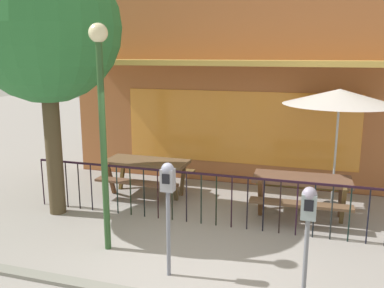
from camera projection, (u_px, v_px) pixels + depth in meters
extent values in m
plane|color=gray|center=(177.00, 271.00, 5.96)|extent=(40.00, 40.00, 0.00)
cube|color=#552F26|center=(238.00, 180.00, 10.23)|extent=(8.36, 0.54, 0.01)
cube|color=#A66036|center=(241.00, 61.00, 9.61)|extent=(8.36, 0.50, 5.74)
cube|color=orange|center=(237.00, 128.00, 9.70)|extent=(5.43, 0.02, 1.70)
cube|color=gold|center=(236.00, 63.00, 9.00)|extent=(7.11, 0.82, 0.12)
cube|color=black|center=(209.00, 174.00, 7.38)|extent=(7.02, 0.04, 0.04)
cylinder|color=black|center=(43.00, 182.00, 8.49)|extent=(0.02, 0.02, 0.95)
cylinder|color=black|center=(55.00, 183.00, 8.41)|extent=(0.02, 0.02, 0.95)
cylinder|color=black|center=(67.00, 185.00, 8.33)|extent=(0.02, 0.02, 0.95)
cylinder|color=black|center=(79.00, 186.00, 8.25)|extent=(0.02, 0.02, 0.95)
cylinder|color=black|center=(91.00, 187.00, 8.17)|extent=(0.02, 0.02, 0.95)
cylinder|color=black|center=(104.00, 189.00, 8.09)|extent=(0.02, 0.02, 0.95)
cylinder|color=black|center=(117.00, 190.00, 8.01)|extent=(0.02, 0.02, 0.95)
cylinder|color=black|center=(130.00, 191.00, 7.92)|extent=(0.02, 0.02, 0.95)
cylinder|color=black|center=(144.00, 193.00, 7.84)|extent=(0.02, 0.02, 0.95)
cylinder|color=black|center=(158.00, 194.00, 7.76)|extent=(0.02, 0.02, 0.95)
cylinder|color=black|center=(172.00, 196.00, 7.68)|extent=(0.02, 0.02, 0.95)
cylinder|color=black|center=(186.00, 197.00, 7.60)|extent=(0.02, 0.02, 0.95)
cylinder|color=black|center=(201.00, 199.00, 7.52)|extent=(0.02, 0.02, 0.95)
cylinder|color=black|center=(216.00, 201.00, 7.44)|extent=(0.02, 0.02, 0.95)
cylinder|color=black|center=(232.00, 202.00, 7.36)|extent=(0.02, 0.02, 0.95)
cylinder|color=black|center=(247.00, 204.00, 7.28)|extent=(0.02, 0.02, 0.95)
cylinder|color=black|center=(263.00, 206.00, 7.19)|extent=(0.02, 0.02, 0.95)
cylinder|color=black|center=(280.00, 207.00, 7.11)|extent=(0.02, 0.02, 0.95)
cylinder|color=black|center=(297.00, 209.00, 7.03)|extent=(0.02, 0.02, 0.95)
cylinder|color=black|center=(314.00, 211.00, 6.95)|extent=(0.02, 0.02, 0.95)
cylinder|color=black|center=(332.00, 213.00, 6.87)|extent=(0.02, 0.02, 0.95)
cylinder|color=black|center=(350.00, 215.00, 6.79)|extent=(0.02, 0.02, 0.95)
cylinder|color=black|center=(368.00, 217.00, 6.71)|extent=(0.02, 0.02, 0.95)
cube|color=brown|center=(147.00, 162.00, 9.04)|extent=(1.81, 0.78, 0.07)
cube|color=brown|center=(136.00, 182.00, 8.59)|extent=(1.80, 0.28, 0.05)
cube|color=brown|center=(157.00, 169.00, 9.61)|extent=(1.80, 0.28, 0.05)
cube|color=brown|center=(111.00, 179.00, 9.08)|extent=(0.07, 0.35, 0.78)
cube|color=#513D19|center=(123.00, 172.00, 9.60)|extent=(0.07, 0.35, 0.78)
cube|color=brown|center=(174.00, 185.00, 8.64)|extent=(0.07, 0.35, 0.78)
cube|color=#4E3A22|center=(183.00, 178.00, 9.16)|extent=(0.07, 0.35, 0.78)
cube|color=brown|center=(302.00, 179.00, 7.81)|extent=(1.83, 0.82, 0.07)
cube|color=brown|center=(300.00, 204.00, 7.36)|extent=(1.81, 0.32, 0.05)
cube|color=brown|center=(301.00, 185.00, 8.40)|extent=(1.81, 0.32, 0.05)
cube|color=#56351C|center=(260.00, 199.00, 7.82)|extent=(0.08, 0.35, 0.78)
cube|color=brown|center=(263.00, 190.00, 8.35)|extent=(0.08, 0.35, 0.78)
cube|color=brown|center=(343.00, 206.00, 7.44)|extent=(0.08, 0.35, 0.78)
cube|color=#4D3322|center=(341.00, 196.00, 7.97)|extent=(0.08, 0.35, 0.78)
cylinder|color=black|center=(331.00, 205.00, 8.49)|extent=(0.36, 0.36, 0.05)
cylinder|color=#AEB4B8|center=(336.00, 150.00, 8.24)|extent=(0.04, 0.04, 2.33)
cone|color=beige|center=(340.00, 97.00, 8.01)|extent=(2.17, 2.17, 0.30)
cylinder|color=slate|center=(305.00, 261.00, 5.12)|extent=(0.06, 0.06, 1.11)
cube|color=#89999C|center=(309.00, 207.00, 4.96)|extent=(0.18, 0.14, 0.32)
sphere|color=#938AA1|center=(310.00, 194.00, 4.93)|extent=(0.17, 0.17, 0.17)
cube|color=black|center=(309.00, 206.00, 4.89)|extent=(0.11, 0.01, 0.14)
cylinder|color=slate|center=(168.00, 234.00, 5.73)|extent=(0.06, 0.06, 1.24)
cube|color=gray|center=(168.00, 180.00, 5.56)|extent=(0.18, 0.14, 0.31)
sphere|color=gray|center=(168.00, 169.00, 5.53)|extent=(0.17, 0.17, 0.17)
cube|color=black|center=(166.00, 179.00, 5.48)|extent=(0.11, 0.01, 0.13)
cylinder|color=#493D27|center=(53.00, 144.00, 7.86)|extent=(0.31, 0.31, 2.77)
sphere|color=#2E7439|center=(45.00, 27.00, 7.40)|extent=(2.73, 2.73, 2.73)
cylinder|color=#284D25|center=(104.00, 150.00, 6.31)|extent=(0.10, 0.10, 3.22)
sphere|color=beige|center=(98.00, 33.00, 5.94)|extent=(0.28, 0.28, 0.28)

